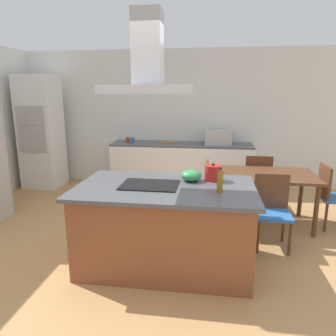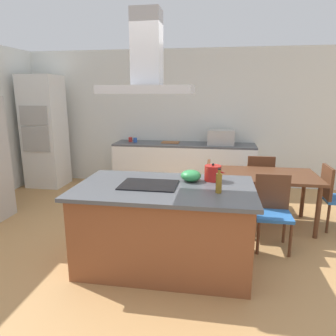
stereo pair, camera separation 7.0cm
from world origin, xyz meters
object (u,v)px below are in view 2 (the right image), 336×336
(countertop_microwave, at_px, (221,137))
(olive_oil_bottle, at_px, (219,183))
(cutting_board, at_px, (170,142))
(mixing_bowl, at_px, (191,176))
(coffee_mug_blue, at_px, (135,140))
(chair_at_left_end, at_px, (201,187))
(chair_facing_back_wall, at_px, (259,178))
(tea_kettle, at_px, (213,173))
(chair_facing_island, at_px, (272,207))
(dining_table, at_px, (266,180))
(wall_oven_stack, at_px, (45,132))
(chair_at_right_end, at_px, (334,194))
(coffee_mug_red, at_px, (130,139))
(cooktop, at_px, (149,185))
(range_hood, at_px, (147,67))

(countertop_microwave, bearing_deg, olive_oil_bottle, -90.46)
(olive_oil_bottle, bearing_deg, cutting_board, 107.27)
(cutting_board, bearing_deg, mixing_bowl, -76.49)
(coffee_mug_blue, height_order, chair_at_left_end, coffee_mug_blue)
(countertop_microwave, bearing_deg, cutting_board, 177.07)
(chair_facing_back_wall, bearing_deg, tea_kettle, -113.67)
(coffee_mug_blue, distance_m, chair_facing_island, 3.27)
(chair_facing_island, xyz_separation_m, chair_facing_back_wall, (0.00, 1.33, 0.00))
(coffee_mug_blue, xyz_separation_m, dining_table, (2.32, -1.59, -0.28))
(coffee_mug_blue, height_order, wall_oven_stack, wall_oven_stack)
(chair_at_right_end, bearing_deg, mixing_bowl, -150.64)
(chair_at_left_end, bearing_deg, coffee_mug_red, 132.78)
(mixing_bowl, relative_size, countertop_microwave, 0.46)
(tea_kettle, height_order, chair_at_left_end, tea_kettle)
(coffee_mug_red, relative_size, chair_at_left_end, 0.10)
(cooktop, bearing_deg, cutting_board, 94.31)
(cutting_board, xyz_separation_m, range_hood, (0.22, -2.93, 1.19))
(dining_table, xyz_separation_m, chair_facing_back_wall, (0.00, 0.67, -0.16))
(coffee_mug_red, height_order, wall_oven_stack, wall_oven_stack)
(countertop_microwave, bearing_deg, chair_at_left_end, -99.91)
(tea_kettle, relative_size, range_hood, 0.26)
(dining_table, relative_size, chair_facing_island, 1.57)
(olive_oil_bottle, bearing_deg, dining_table, 65.21)
(cutting_board, bearing_deg, chair_facing_back_wall, -30.92)
(coffee_mug_red, height_order, chair_at_right_end, coffee_mug_red)
(chair_facing_back_wall, relative_size, chair_at_left_end, 1.00)
(mixing_bowl, relative_size, chair_facing_island, 0.26)
(range_hood, bearing_deg, chair_at_right_end, 29.28)
(cutting_board, distance_m, wall_oven_stack, 2.53)
(olive_oil_bottle, xyz_separation_m, coffee_mug_blue, (-1.66, 3.02, -0.06))
(mixing_bowl, distance_m, coffee_mug_blue, 2.97)
(wall_oven_stack, distance_m, dining_table, 4.36)
(chair_facing_island, distance_m, range_hood, 2.21)
(coffee_mug_blue, xyz_separation_m, wall_oven_stack, (-1.80, -0.24, 0.16))
(coffee_mug_blue, distance_m, cutting_board, 0.71)
(chair_facing_island, xyz_separation_m, range_hood, (-1.40, -0.63, 1.59))
(cooktop, height_order, chair_facing_back_wall, cooktop)
(countertop_microwave, relative_size, chair_facing_back_wall, 0.56)
(coffee_mug_blue, xyz_separation_m, chair_facing_back_wall, (2.32, -0.92, -0.44))
(mixing_bowl, xyz_separation_m, range_hood, (-0.43, -0.24, 1.14))
(olive_oil_bottle, xyz_separation_m, wall_oven_stack, (-3.46, 2.79, 0.10))
(coffee_mug_red, xyz_separation_m, dining_table, (2.44, -1.65, -0.28))
(cutting_board, height_order, chair_facing_back_wall, cutting_board)
(olive_oil_bottle, bearing_deg, chair_at_left_end, 99.98)
(cooktop, bearing_deg, wall_oven_stack, 135.89)
(mixing_bowl, height_order, chair_facing_back_wall, mixing_bowl)
(chair_facing_back_wall, bearing_deg, wall_oven_stack, 170.58)
(chair_facing_back_wall, bearing_deg, range_hood, -125.45)
(countertop_microwave, bearing_deg, wall_oven_stack, -176.17)
(olive_oil_bottle, height_order, dining_table, olive_oil_bottle)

